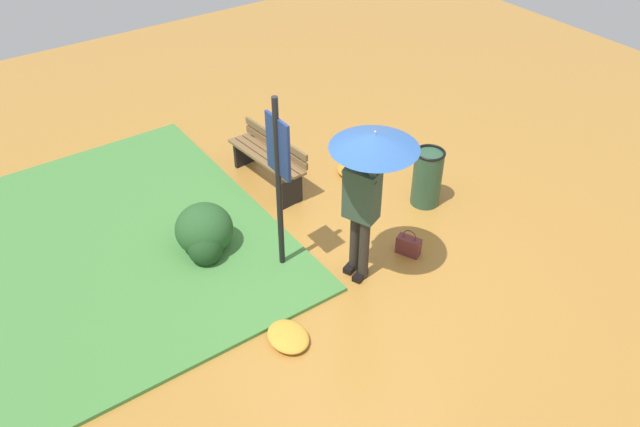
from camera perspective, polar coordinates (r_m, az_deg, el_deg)
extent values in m
plane|color=#B27A33|center=(7.83, 2.57, -5.28)|extent=(18.00, 18.00, 0.00)
cube|color=#47843D|center=(8.60, -18.30, -2.71)|extent=(4.80, 4.00, 0.05)
cylinder|color=#2D2823|center=(7.61, 3.13, -2.51)|extent=(0.12, 0.12, 0.86)
cylinder|color=#2D2823|center=(7.50, 3.97, -3.22)|extent=(0.12, 0.12, 0.86)
cube|color=black|center=(7.84, 2.80, -4.80)|extent=(0.19, 0.25, 0.08)
cube|color=black|center=(7.74, 3.61, -5.53)|extent=(0.19, 0.25, 0.08)
cube|color=#334738|center=(7.09, 3.77, 1.77)|extent=(0.44, 0.37, 0.64)
sphere|color=#8C664C|center=(6.84, 3.93, 4.91)|extent=(0.20, 0.20, 0.20)
ellipsoid|color=black|center=(6.82, 3.94, 5.12)|extent=(0.20, 0.20, 0.15)
cylinder|color=#334738|center=(7.10, 2.61, 3.91)|extent=(0.18, 0.13, 0.18)
cylinder|color=#334738|center=(7.02, 2.76, 4.35)|extent=(0.24, 0.11, 0.33)
cube|color=black|center=(6.89, 3.32, 5.05)|extent=(0.07, 0.04, 0.14)
cylinder|color=#334738|center=(6.86, 4.72, 2.77)|extent=(0.11, 0.10, 0.09)
cylinder|color=#334738|center=(6.82, 4.75, 3.48)|extent=(0.10, 0.09, 0.23)
cylinder|color=#A5A5AD|center=(6.66, 4.88, 5.77)|extent=(0.02, 0.02, 0.41)
cone|color=#264C8C|center=(6.61, 4.92, 6.47)|extent=(0.96, 0.96, 0.16)
sphere|color=#A5A5AD|center=(6.55, 4.97, 7.30)|extent=(0.02, 0.02, 0.02)
cylinder|color=black|center=(7.22, -3.70, 2.23)|extent=(0.07, 0.07, 2.30)
cube|color=navy|center=(6.93, -3.78, 6.00)|extent=(0.44, 0.04, 0.70)
cube|color=red|center=(6.94, -3.64, 6.05)|extent=(0.38, 0.01, 0.64)
cube|color=brown|center=(8.09, 7.92, -2.89)|extent=(0.33, 0.25, 0.24)
torus|color=brown|center=(7.98, 8.02, -2.01)|extent=(0.17, 0.09, 0.18)
cube|color=black|center=(9.71, -6.75, 5.55)|extent=(0.09, 0.36, 0.44)
cube|color=black|center=(8.78, -2.61, 1.98)|extent=(0.09, 0.36, 0.44)
cube|color=brown|center=(9.06, -5.51, 4.88)|extent=(1.40, 0.23, 0.04)
cube|color=brown|center=(9.11, -4.86, 5.12)|extent=(1.40, 0.23, 0.04)
cube|color=brown|center=(9.16, -4.22, 5.35)|extent=(1.40, 0.23, 0.04)
cube|color=brown|center=(9.13, -3.98, 5.98)|extent=(1.40, 0.17, 0.10)
cube|color=brown|center=(9.05, -4.02, 6.74)|extent=(1.40, 0.17, 0.10)
cylinder|color=#2D5138|center=(8.84, 9.57, 3.11)|extent=(0.40, 0.40, 0.80)
torus|color=black|center=(8.61, 9.85, 5.39)|extent=(0.42, 0.42, 0.04)
ellipsoid|color=#285628|center=(8.07, -10.33, -1.38)|extent=(0.72, 0.72, 0.65)
ellipsoid|color=#1E421E|center=(7.95, -10.24, -3.08)|extent=(0.43, 0.43, 0.43)
ellipsoid|color=#C68428|center=(9.49, 3.09, 3.85)|extent=(0.60, 0.48, 0.13)
ellipsoid|color=gold|center=(7.02, -2.87, -10.95)|extent=(0.53, 0.42, 0.12)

